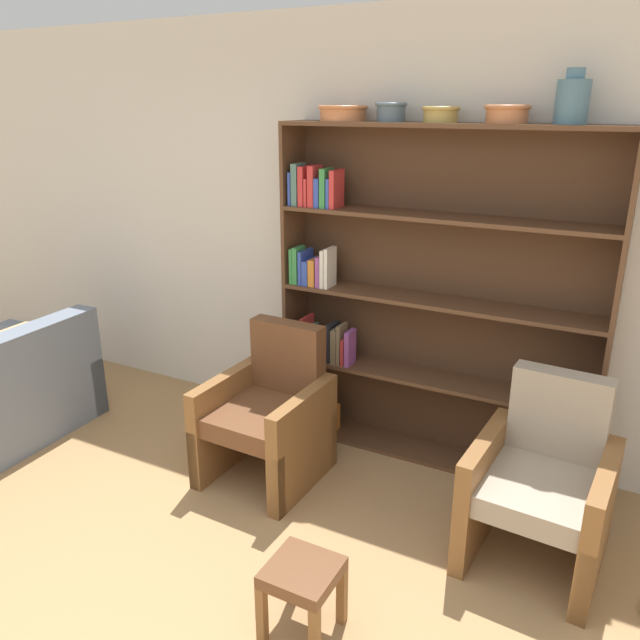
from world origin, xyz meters
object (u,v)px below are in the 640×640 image
object	(u,v)px
bowl_terracotta	(343,112)
armchair_cushioned	(542,484)
bowl_slate	(391,111)
bowl_olive	(441,113)
vase_tall	(573,100)
footstool	(302,581)
bowl_sage	(507,113)
armchair_leather	(269,414)
bookshelf	(412,303)

from	to	relation	value
bowl_terracotta	armchair_cushioned	bearing A→B (deg)	-24.54
bowl_slate	bowl_olive	bearing A→B (deg)	0.00
vase_tall	footstool	bearing A→B (deg)	-111.08
bowl_terracotta	vase_tall	world-z (taller)	vase_tall
bowl_slate	vase_tall	size ratio (longest dim) A/B	0.68
bowl_terracotta	armchair_cushioned	size ratio (longest dim) A/B	0.32
bowl_terracotta	bowl_olive	xyz separation A→B (m)	(0.60, 0.00, -0.00)
vase_tall	bowl_sage	bearing A→B (deg)	180.00
vase_tall	armchair_leather	bearing A→B (deg)	-155.38
bowl_slate	armchair_cushioned	bearing A→B (deg)	-30.12
bookshelf	bowl_terracotta	world-z (taller)	bowl_terracotta
armchair_cushioned	footstool	world-z (taller)	armchair_cushioned
armchair_cushioned	vase_tall	bearing A→B (deg)	-72.32
bowl_sage	armchair_cushioned	bearing A→B (deg)	-53.90
vase_tall	armchair_leather	size ratio (longest dim) A/B	0.29
bookshelf	bowl_slate	distance (m)	1.15
bowl_sage	armchair_cushioned	world-z (taller)	bowl_sage
bowl_olive	armchair_leather	size ratio (longest dim) A/B	0.23
footstool	bowl_sage	bearing A→B (deg)	78.96
bookshelf	footstool	bearing A→B (deg)	-84.71
vase_tall	footstool	size ratio (longest dim) A/B	0.77
vase_tall	armchair_leather	world-z (taller)	vase_tall
bowl_terracotta	footstool	distance (m)	2.58
bowl_slate	vase_tall	bearing A→B (deg)	0.00
vase_tall	bookshelf	bearing A→B (deg)	178.12
vase_tall	armchair_cushioned	bearing A→B (deg)	-76.03
bowl_sage	footstool	distance (m)	2.53
armchair_cushioned	bowl_olive	bearing A→B (deg)	-34.36
bowl_olive	armchair_cushioned	bearing A→B (deg)	-38.07
bookshelf	footstool	world-z (taller)	bookshelf
bowl_sage	armchair_cushioned	xyz separation A→B (m)	(0.48, -0.66, -1.74)
armchair_leather	armchair_cushioned	xyz separation A→B (m)	(1.60, -0.00, 0.00)
bowl_slate	armchair_cushioned	size ratio (longest dim) A/B	0.20
bowl_olive	bowl_sage	size ratio (longest dim) A/B	0.88
bowl_slate	vase_tall	xyz separation A→B (m)	(0.97, 0.00, 0.06)
bowl_slate	bowl_olive	size ratio (longest dim) A/B	0.86
bowl_olive	armchair_cushioned	xyz separation A→B (m)	(0.84, -0.66, -1.74)
bookshelf	armchair_cushioned	size ratio (longest dim) A/B	2.26
bowl_terracotta	bowl_slate	size ratio (longest dim) A/B	1.63
footstool	bowl_slate	bearing A→B (deg)	101.25
vase_tall	armchair_leather	distance (m)	2.40
bowl_terracotta	bowl_olive	distance (m)	0.60
bowl_slate	footstool	xyz separation A→B (m)	(0.33, -1.66, -1.88)
bookshelf	armchair_leather	xyz separation A→B (m)	(-0.64, -0.68, -0.61)
bowl_olive	bookshelf	bearing A→B (deg)	167.67
armchair_cushioned	footstool	bearing A→B (deg)	54.97
bowl_olive	bowl_terracotta	bearing A→B (deg)	-180.00
bookshelf	bowl_slate	world-z (taller)	bowl_slate
vase_tall	footstool	xyz separation A→B (m)	(-0.64, -1.66, -1.94)
armchair_leather	armchair_cushioned	bearing A→B (deg)	-178.36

